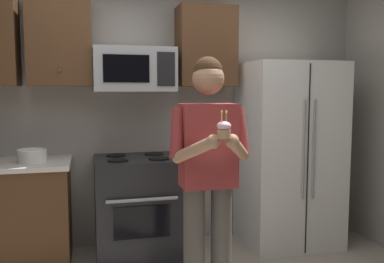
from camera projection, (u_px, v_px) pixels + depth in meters
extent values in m
cube|color=gray|center=(147.00, 114.00, 4.13)|extent=(4.40, 0.10, 2.60)
cube|color=black|center=(138.00, 207.00, 3.80)|extent=(0.76, 0.66, 0.92)
cube|color=black|center=(142.00, 222.00, 3.48)|extent=(0.48, 0.01, 0.28)
cylinder|color=#99999E|center=(142.00, 200.00, 3.44)|extent=(0.60, 0.03, 0.03)
cylinder|color=black|center=(118.00, 160.00, 3.58)|extent=(0.18, 0.18, 0.01)
cylinder|color=black|center=(159.00, 159.00, 3.67)|extent=(0.18, 0.18, 0.01)
cylinder|color=black|center=(116.00, 155.00, 3.85)|extent=(0.18, 0.18, 0.01)
cylinder|color=black|center=(154.00, 154.00, 3.94)|extent=(0.18, 0.18, 0.01)
cube|color=#9EA0A5|center=(134.00, 70.00, 3.80)|extent=(0.74, 0.40, 0.40)
cube|color=black|center=(126.00, 69.00, 3.58)|extent=(0.40, 0.01, 0.24)
cube|color=black|center=(166.00, 69.00, 3.66)|extent=(0.16, 0.01, 0.30)
cube|color=white|center=(289.00, 154.00, 4.09)|extent=(0.90, 0.72, 1.80)
cylinder|color=gray|center=(304.00, 150.00, 3.70)|extent=(0.02, 0.02, 0.90)
cylinder|color=gray|center=(314.00, 149.00, 3.73)|extent=(0.02, 0.02, 0.90)
cube|color=black|center=(308.00, 160.00, 3.74)|extent=(0.01, 0.01, 1.74)
cube|color=#4C301C|center=(60.00, 43.00, 3.66)|extent=(0.55, 0.34, 0.76)
sphere|color=brown|center=(60.00, 70.00, 3.51)|extent=(0.03, 0.03, 0.03)
cube|color=#4C301C|center=(206.00, 47.00, 3.99)|extent=(0.55, 0.34, 0.76)
sphere|color=brown|center=(211.00, 72.00, 3.84)|extent=(0.03, 0.03, 0.03)
cylinder|color=white|center=(32.00, 156.00, 3.51)|extent=(0.23, 0.23, 0.11)
torus|color=white|center=(32.00, 150.00, 3.51)|extent=(0.24, 0.24, 0.01)
cylinder|color=#4C4742|center=(194.00, 247.00, 2.91)|extent=(0.15, 0.15, 0.86)
cylinder|color=#4C4742|center=(221.00, 244.00, 2.95)|extent=(0.15, 0.15, 0.86)
cube|color=maroon|center=(208.00, 145.00, 2.86)|extent=(0.38, 0.22, 0.58)
sphere|color=#A37556|center=(208.00, 79.00, 2.81)|extent=(0.22, 0.22, 0.22)
sphere|color=#382314|center=(208.00, 71.00, 2.82)|extent=(0.20, 0.20, 0.20)
cylinder|color=maroon|center=(177.00, 133.00, 2.77)|extent=(0.15, 0.18, 0.35)
cylinder|color=#A37556|center=(194.00, 150.00, 2.64)|extent=(0.26, 0.33, 0.21)
sphere|color=#A37556|center=(213.00, 142.00, 2.53)|extent=(0.09, 0.09, 0.09)
cylinder|color=maroon|center=(240.00, 131.00, 2.88)|extent=(0.15, 0.18, 0.35)
cylinder|color=#A37556|center=(238.00, 149.00, 2.71)|extent=(0.26, 0.33, 0.21)
sphere|color=#A37556|center=(232.00, 141.00, 2.56)|extent=(0.09, 0.09, 0.09)
cylinder|color=#A87F56|center=(224.00, 134.00, 2.52)|extent=(0.08, 0.08, 0.06)
ellipsoid|color=#F2B2CC|center=(224.00, 126.00, 2.51)|extent=(0.09, 0.09, 0.06)
cylinder|color=#4CBF66|center=(226.00, 118.00, 2.51)|extent=(0.01, 0.01, 0.06)
ellipsoid|color=#FFD159|center=(226.00, 112.00, 2.51)|extent=(0.01, 0.01, 0.02)
cylinder|color=#F2D84C|center=(222.00, 118.00, 2.51)|extent=(0.01, 0.01, 0.06)
ellipsoid|color=#FFD159|center=(222.00, 112.00, 2.50)|extent=(0.01, 0.01, 0.02)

